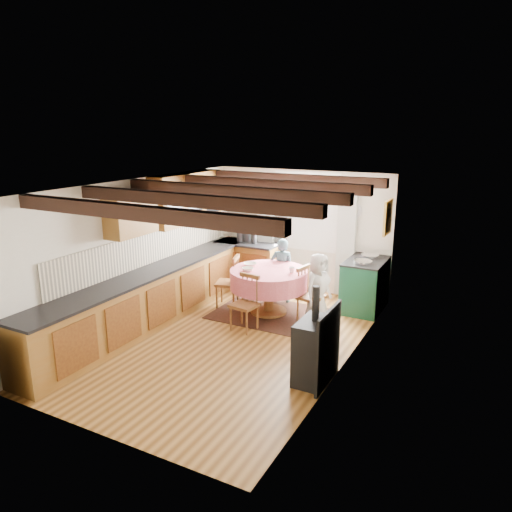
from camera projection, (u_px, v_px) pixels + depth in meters
The scene contains 41 objects.
floor at pixel (232, 339), 7.53m from camera, with size 3.60×5.50×0.00m, color #AB7838.
ceiling at pixel (230, 185), 6.91m from camera, with size 3.60×5.50×0.00m, color white.
wall_back at pixel (301, 231), 9.57m from camera, with size 3.60×0.00×2.40m, color silver.
wall_front at pixel (93, 332), 4.87m from camera, with size 3.60×0.00×2.40m, color silver.
wall_left at pixel (138, 251), 8.03m from camera, with size 0.00×5.50×2.40m, color silver.
wall_right at pixel (348, 283), 6.42m from camera, with size 0.00×5.50×2.40m, color silver.
beam_a at pixel (136, 212), 5.22m from camera, with size 3.60×0.16×0.16m, color black.
beam_b at pixel (190, 200), 6.08m from camera, with size 3.60×0.16×0.16m, color black.
beam_c at pixel (230, 191), 6.93m from camera, with size 3.60×0.16×0.16m, color black.
beam_d at pixel (262, 184), 7.79m from camera, with size 3.60×0.16×0.16m, color black.
beam_e at pixel (287, 178), 8.64m from camera, with size 3.60×0.16×0.16m, color black.
splash_left at pixel (151, 247), 8.27m from camera, with size 0.02×4.50×0.55m, color beige.
splash_back at pixel (256, 226), 10.00m from camera, with size 1.40×0.02×0.55m, color beige.
base_cabinet_left at pixel (155, 297), 8.09m from camera, with size 0.60×5.30×0.88m, color brown.
base_cabinet_back at pixel (248, 265), 9.99m from camera, with size 1.30×0.60×0.88m, color brown.
worktop_left at pixel (154, 271), 7.96m from camera, with size 0.64×5.30×0.04m, color black.
worktop_back at pixel (247, 243), 9.85m from camera, with size 1.30×0.64×0.04m, color black.
wall_cabinet_glass at pixel (187, 198), 8.78m from camera, with size 0.34×1.80×0.90m, color brown.
wall_cabinet_solid at pixel (131, 213), 7.51m from camera, with size 0.34×0.90×0.70m, color brown.
window_frame at pixel (306, 212), 9.41m from camera, with size 1.34×0.03×1.54m, color white.
window_pane at pixel (307, 211), 9.42m from camera, with size 1.20×0.01×1.40m, color white.
curtain_left at pixel (265, 233), 9.85m from camera, with size 0.35×0.10×2.10m, color #AEB2A6.
curtain_right at pixel (346, 242), 9.09m from camera, with size 0.35×0.10×2.10m, color #AEB2A6.
curtain_rod at pixel (306, 181), 9.18m from camera, with size 0.03×0.03×2.00m, color black.
wall_picture at pixel (388, 217), 8.27m from camera, with size 0.04×0.50×0.60m, color gold.
wall_plate at pixel (354, 210), 8.95m from camera, with size 0.30×0.30×0.02m, color silver.
rug at pixel (268, 313), 8.54m from camera, with size 1.86×1.45×0.01m, color #49201A.
dining_table at pixel (269, 292), 8.43m from camera, with size 1.34×1.34×0.81m, color pink, non-canonical shape.
chair_near at pixel (244, 303), 7.76m from camera, with size 0.39×0.41×0.92m, color brown, non-canonical shape.
chair_left at pixel (227, 281), 8.79m from camera, with size 0.41×0.43×0.96m, color brown, non-canonical shape.
chair_right at pixel (311, 295), 8.09m from camera, with size 0.41×0.43×0.95m, color brown, non-canonical shape.
aga_range at pixel (365, 284), 8.64m from camera, with size 0.66×1.02×0.94m, color #13462D, non-canonical shape.
cast_iron_stove at pixel (315, 334), 6.14m from camera, with size 0.39×0.65×1.30m, color black, non-canonical shape.
child_far at pixel (282, 271), 8.97m from camera, with size 0.45×0.29×1.23m, color #3A5C66.
child_right at pixel (318, 288), 8.04m from camera, with size 0.58×0.38×1.19m, color silver.
bowl_a at pixel (250, 264), 8.56m from camera, with size 0.23×0.23×0.06m, color silver.
bowl_b at pixel (248, 269), 8.25m from camera, with size 0.20×0.20×0.06m, color silver.
cup at pixel (292, 270), 8.17m from camera, with size 0.10×0.10×0.09m, color silver.
canister_tall at pixel (240, 236), 9.86m from camera, with size 0.14×0.14×0.25m, color #262628.
canister_wide at pixel (247, 237), 9.87m from camera, with size 0.18×0.18×0.20m, color #262628.
canister_slim at pixel (254, 236), 9.70m from camera, with size 0.11×0.11×0.30m, color #262628.
Camera 1 is at (3.54, -5.97, 3.22)m, focal length 33.86 mm.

